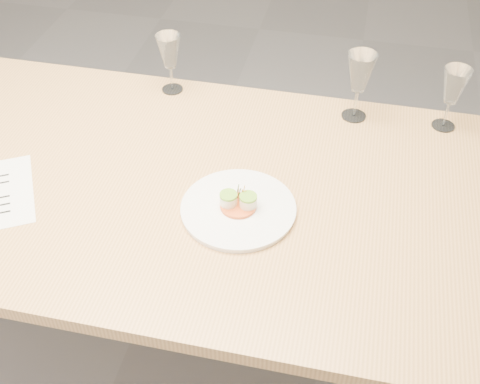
% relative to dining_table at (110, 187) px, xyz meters
% --- Properties ---
extents(ground, '(7.00, 7.00, 0.00)m').
position_rel_dining_table_xyz_m(ground, '(0.00, 0.00, -0.68)').
color(ground, slate).
rests_on(ground, ground).
extents(dining_table, '(2.40, 1.00, 0.75)m').
position_rel_dining_table_xyz_m(dining_table, '(0.00, 0.00, 0.00)').
color(dining_table, tan).
rests_on(dining_table, ground).
extents(dinner_plate, '(0.30, 0.30, 0.08)m').
position_rel_dining_table_xyz_m(dinner_plate, '(0.40, -0.08, 0.08)').
color(dinner_plate, white).
rests_on(dinner_plate, dining_table).
extents(wine_glass_1, '(0.08, 0.08, 0.20)m').
position_rel_dining_table_xyz_m(wine_glass_1, '(0.06, 0.43, 0.21)').
color(wine_glass_1, white).
rests_on(wine_glass_1, dining_table).
extents(wine_glass_2, '(0.09, 0.09, 0.22)m').
position_rel_dining_table_xyz_m(wine_glass_2, '(0.66, 0.41, 0.22)').
color(wine_glass_2, white).
rests_on(wine_glass_2, dining_table).
extents(wine_glass_3, '(0.08, 0.08, 0.20)m').
position_rel_dining_table_xyz_m(wine_glass_3, '(0.93, 0.42, 0.21)').
color(wine_glass_3, white).
rests_on(wine_glass_3, dining_table).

